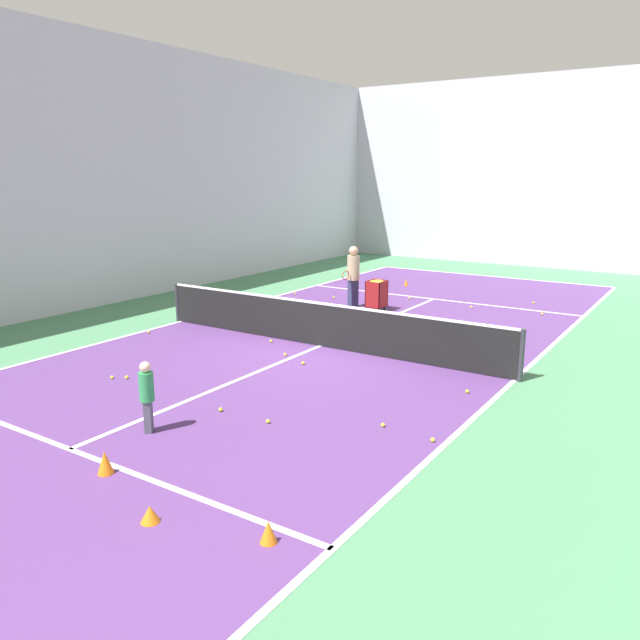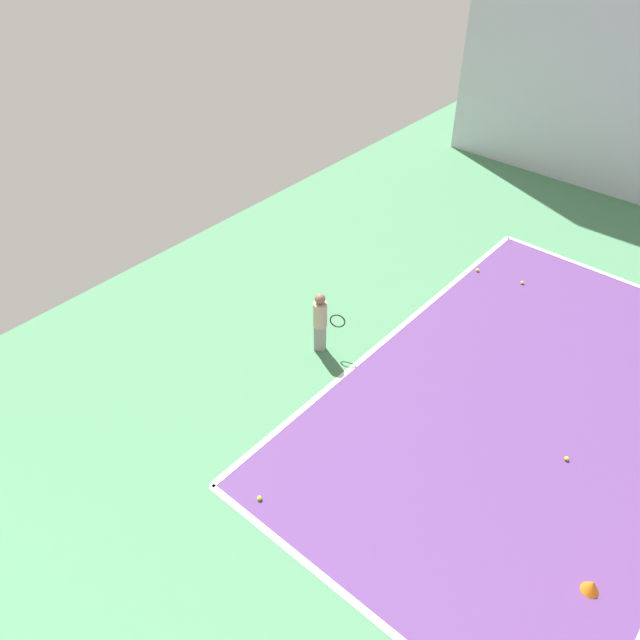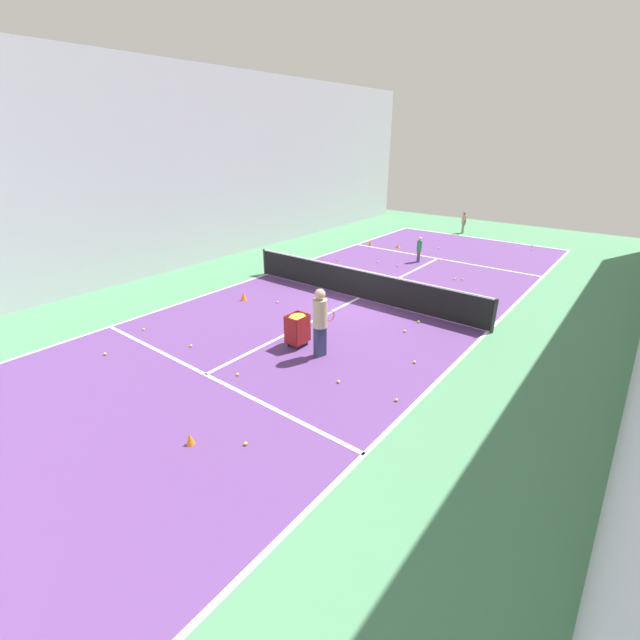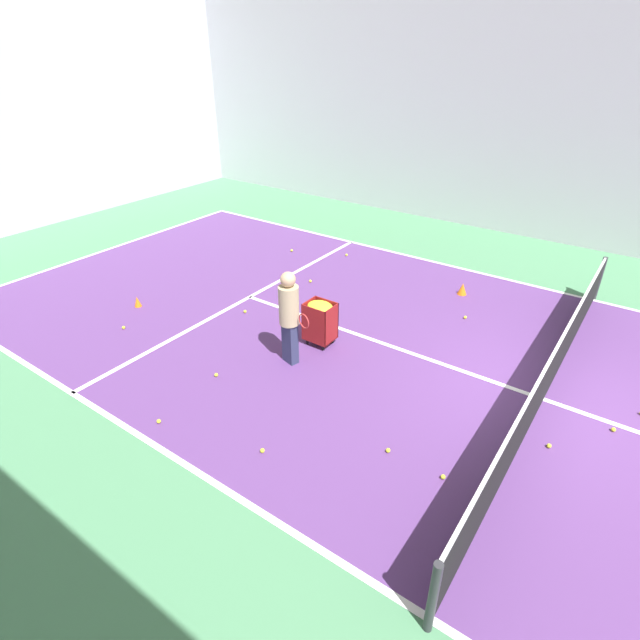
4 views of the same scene
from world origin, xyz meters
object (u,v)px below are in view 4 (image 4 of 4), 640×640
Objects in this scene: training_cone_1 at (137,302)px; tennis_net at (550,373)px; ball_cart at (320,316)px; coach_at_net at (289,312)px.

tennis_net is at bearing -77.80° from training_cone_1.
training_cone_1 is (-1.10, 4.33, -0.51)m from ball_cart.
tennis_net is 4.19m from ball_cart.
tennis_net is 10.21× the size of ball_cart.
ball_cart is at bearing -75.69° from training_cone_1.
ball_cart is 3.76× the size of training_cone_1.
training_cone_1 is at bearing 104.31° from ball_cart.
coach_at_net is 0.95m from ball_cart.
tennis_net is 4.52m from coach_at_net.
ball_cart is at bearing 99.95° from tennis_net.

